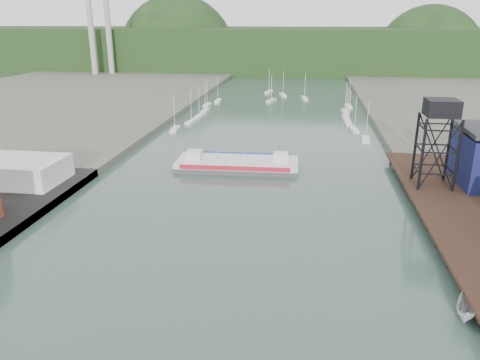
# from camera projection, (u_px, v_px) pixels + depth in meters

# --- Properties ---
(east_pier) EXTENTS (14.00, 70.00, 2.45)m
(east_pier) POSITION_uv_depth(u_px,v_px,m) (463.00, 213.00, 75.31)
(east_pier) COLOR black
(east_pier) RESTS_ON ground
(white_shed) EXTENTS (18.00, 12.00, 4.50)m
(white_shed) POSITION_uv_depth(u_px,v_px,m) (15.00, 171.00, 90.27)
(white_shed) COLOR silver
(white_shed) RESTS_ON west_quay
(lift_tower) EXTENTS (6.50, 6.50, 16.00)m
(lift_tower) POSITION_uv_depth(u_px,v_px,m) (441.00, 113.00, 83.25)
(lift_tower) COLOR black
(lift_tower) RESTS_ON east_pier
(marina_sailboats) EXTENTS (57.71, 92.65, 0.90)m
(marina_sailboats) POSITION_uv_depth(u_px,v_px,m) (275.00, 111.00, 168.24)
(marina_sailboats) COLOR silver
(marina_sailboats) RESTS_ON ground
(smokestacks) EXTENTS (11.20, 8.20, 60.00)m
(smokestacks) POSITION_uv_depth(u_px,v_px,m) (99.00, 22.00, 260.86)
(smokestacks) COLOR #9D9E99
(smokestacks) RESTS_ON ground
(distant_hills) EXTENTS (500.00, 120.00, 80.00)m
(distant_hills) POSITION_uv_depth(u_px,v_px,m) (287.00, 52.00, 317.92)
(distant_hills) COLOR black
(distant_hills) RESTS_ON ground
(chain_ferry) EXTENTS (27.13, 11.79, 3.86)m
(chain_ferry) POSITION_uv_depth(u_px,v_px,m) (237.00, 164.00, 103.87)
(chain_ferry) COLOR #454547
(chain_ferry) RESTS_ON ground
(motorboat) EXTENTS (4.28, 6.24, 2.26)m
(motorboat) POSITION_uv_depth(u_px,v_px,m) (467.00, 309.00, 51.88)
(motorboat) COLOR silver
(motorboat) RESTS_ON ground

